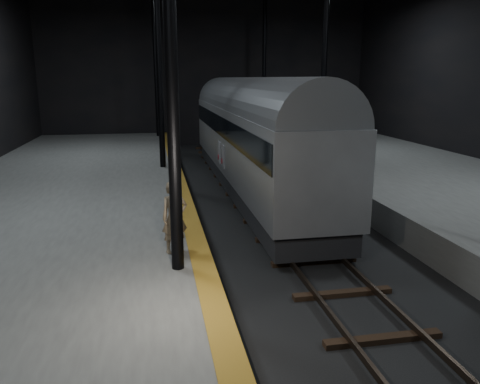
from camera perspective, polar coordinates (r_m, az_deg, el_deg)
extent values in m
plane|color=black|center=(14.95, 6.43, -5.78)|extent=(44.00, 44.00, 0.00)
cube|color=#4E4E4C|center=(14.56, -23.18, -5.31)|extent=(9.00, 43.80, 1.00)
cube|color=brown|center=(14.06, -6.24, -2.74)|extent=(0.50, 43.80, 0.01)
cube|color=#3F3328|center=(14.71, 3.76, -5.35)|extent=(0.08, 43.00, 0.14)
cube|color=#3F3328|center=(15.12, 9.07, -4.97)|extent=(0.08, 43.00, 0.14)
cube|color=black|center=(14.93, 6.44, -5.56)|extent=(2.40, 42.00, 0.12)
cylinder|color=black|center=(9.52, -8.55, 19.79)|extent=(0.26, 0.26, 10.00)
cylinder|color=black|center=(21.49, -9.89, 16.28)|extent=(0.26, 0.26, 10.00)
cylinder|color=black|center=(22.93, 10.27, 16.09)|extent=(0.26, 0.26, 10.00)
cylinder|color=black|center=(33.48, -10.26, 15.28)|extent=(0.26, 0.26, 10.00)
cylinder|color=black|center=(34.42, 2.97, 15.43)|extent=(0.26, 0.26, 10.00)
cube|color=#9A9CA1|center=(20.65, 1.27, 6.38)|extent=(2.65, 18.29, 2.74)
cube|color=black|center=(20.94, 1.24, 1.71)|extent=(2.42, 17.93, 0.78)
cube|color=black|center=(20.58, 1.28, 8.15)|extent=(2.71, 18.02, 0.82)
cylinder|color=slate|center=(20.52, 1.29, 10.19)|extent=(2.60, 18.11, 2.60)
cube|color=black|center=(15.03, 6.26, -4.56)|extent=(1.65, 2.01, 0.32)
cube|color=black|center=(27.19, -1.53, 3.78)|extent=(1.65, 2.01, 0.32)
cube|color=silver|center=(19.60, -2.08, 4.36)|extent=(0.04, 0.69, 0.96)
cube|color=silver|center=(20.67, -2.54, 4.85)|extent=(0.04, 0.69, 0.96)
cylinder|color=maroon|center=(19.80, -2.21, 3.78)|extent=(0.03, 0.24, 0.24)
cylinder|color=maroon|center=(20.87, -2.65, 4.29)|extent=(0.03, 0.24, 0.24)
imported|color=#8B7355|center=(10.90, -7.98, -3.08)|extent=(0.70, 0.56, 1.69)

